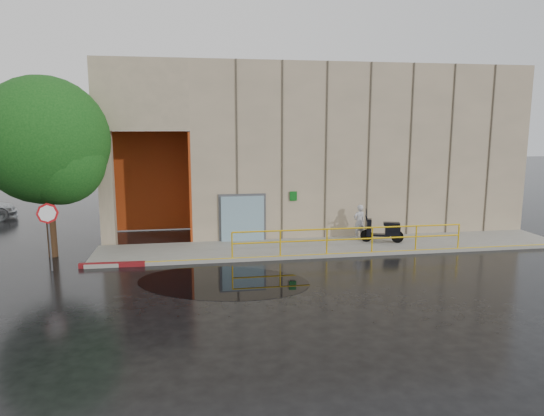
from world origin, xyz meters
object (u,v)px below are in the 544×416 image
(scooter, at_px, (383,224))
(stop_sign, at_px, (48,222))
(person, at_px, (359,222))
(tree_near, at_px, (48,145))
(red_curb, at_px, (112,265))

(scooter, distance_m, stop_sign, 13.45)
(person, bearing_deg, stop_sign, -3.73)
(person, distance_m, tree_near, 13.31)
(stop_sign, bearing_deg, scooter, 4.21)
(stop_sign, xyz_separation_m, tree_near, (-0.34, 2.01, 2.62))
(stop_sign, bearing_deg, red_curb, 1.45)
(person, bearing_deg, scooter, 124.14)
(person, height_order, tree_near, tree_near)
(stop_sign, xyz_separation_m, red_curb, (2.09, 0.16, -1.75))
(person, distance_m, red_curb, 10.67)
(scooter, bearing_deg, tree_near, -163.15)
(person, relative_size, scooter, 0.82)
(stop_sign, distance_m, red_curb, 2.72)
(person, xyz_separation_m, red_curb, (-10.40, -2.23, -0.85))
(tree_near, bearing_deg, stop_sign, -80.31)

